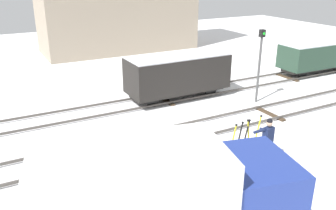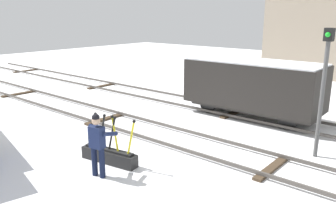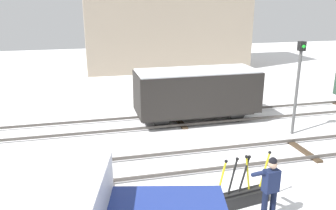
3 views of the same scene
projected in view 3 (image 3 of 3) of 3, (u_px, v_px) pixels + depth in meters
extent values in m
plane|color=white|center=(212.00, 162.00, 11.70)|extent=(60.00, 60.00, 0.00)
cube|color=#4C4742|center=(220.00, 168.00, 10.99)|extent=(44.00, 0.07, 0.10)
cube|color=#4C4742|center=(205.00, 150.00, 12.33)|extent=(44.00, 0.07, 0.10)
cube|color=#423323|center=(107.00, 172.00, 10.89)|extent=(0.24, 1.94, 0.08)
cube|color=#423323|center=(303.00, 150.00, 12.49)|extent=(0.24, 1.94, 0.08)
cube|color=#4C4742|center=(184.00, 125.00, 14.80)|extent=(44.00, 0.07, 0.10)
cube|color=#4C4742|center=(175.00, 114.00, 16.14)|extent=(44.00, 0.07, 0.10)
cube|color=#423323|center=(179.00, 121.00, 15.50)|extent=(0.24, 1.94, 0.08)
cube|color=black|center=(238.00, 199.00, 9.18)|extent=(1.83, 0.64, 0.36)
cube|color=black|center=(239.00, 192.00, 9.11)|extent=(1.63, 0.45, 0.06)
cylinder|color=yellow|center=(221.00, 180.00, 8.77)|extent=(0.29, 0.10, 1.04)
sphere|color=black|center=(226.00, 161.00, 8.66)|extent=(0.09, 0.09, 0.09)
cylinder|color=black|center=(232.00, 178.00, 8.89)|extent=(0.29, 0.10, 1.04)
sphere|color=black|center=(237.00, 159.00, 8.78)|extent=(0.09, 0.09, 0.09)
cylinder|color=black|center=(244.00, 175.00, 9.02)|extent=(0.32, 0.11, 1.03)
sphere|color=black|center=(249.00, 157.00, 8.92)|extent=(0.09, 0.09, 0.09)
cylinder|color=yellow|center=(248.00, 174.00, 9.07)|extent=(0.23, 0.09, 1.05)
sphere|color=black|center=(246.00, 157.00, 8.88)|extent=(0.09, 0.09, 0.09)
cylinder|color=yellow|center=(265.00, 171.00, 9.27)|extent=(0.30, 0.10, 1.03)
sphere|color=black|center=(270.00, 152.00, 9.16)|extent=(0.09, 0.09, 0.09)
cylinder|color=#111831|center=(264.00, 207.00, 8.47)|extent=(0.15, 0.15, 0.80)
cylinder|color=#111831|center=(273.00, 204.00, 8.57)|extent=(0.15, 0.15, 0.80)
cube|color=#192347|center=(271.00, 181.00, 8.32)|extent=(0.41, 0.30, 0.57)
sphere|color=tan|center=(273.00, 165.00, 8.19)|extent=(0.22, 0.22, 0.22)
sphere|color=black|center=(273.00, 161.00, 8.17)|extent=(0.20, 0.20, 0.20)
cylinder|color=#192347|center=(259.00, 174.00, 8.40)|extent=(0.19, 0.52, 0.39)
cylinder|color=#192347|center=(271.00, 173.00, 8.61)|extent=(0.20, 0.56, 0.24)
cylinder|color=#4C4C4C|center=(296.00, 94.00, 13.67)|extent=(0.12, 0.12, 3.40)
cube|color=black|center=(302.00, 46.00, 13.12)|extent=(0.24, 0.24, 0.36)
sphere|color=green|center=(304.00, 47.00, 13.00)|extent=(0.14, 0.14, 0.14)
cube|color=#2D2B28|center=(196.00, 112.00, 15.57)|extent=(5.13, 1.29, 0.20)
cube|color=black|center=(197.00, 91.00, 15.28)|extent=(5.41, 2.13, 1.78)
cube|color=white|center=(197.00, 71.00, 15.01)|extent=(5.30, 2.05, 0.06)
cylinder|color=black|center=(161.00, 121.00, 14.65)|extent=(0.70, 0.10, 0.70)
cylinder|color=black|center=(156.00, 112.00, 15.72)|extent=(0.70, 0.10, 0.70)
cylinder|color=black|center=(237.00, 114.00, 15.46)|extent=(0.70, 0.10, 0.70)
cylinder|color=black|center=(227.00, 107.00, 16.53)|extent=(0.70, 0.10, 0.70)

